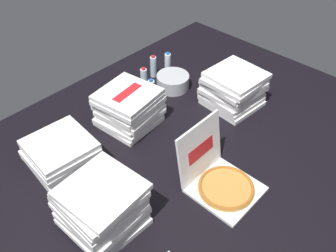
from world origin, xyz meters
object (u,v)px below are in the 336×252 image
at_px(pizza_stack_right_far, 62,155).
at_px(pizza_stack_center_far, 129,108).
at_px(pizza_stack_center_near, 102,207).
at_px(water_bottle_0, 168,63).
at_px(water_bottle_3, 151,91).
at_px(ice_bucket, 173,82).
at_px(pizza_stack_left_mid, 233,89).
at_px(open_pizza_box, 220,179).
at_px(water_bottle_2, 144,79).
at_px(water_bottle_1, 153,67).

relative_size(pizza_stack_right_far, pizza_stack_center_far, 0.98).
distance_m(pizza_stack_center_near, water_bottle_0, 1.64).
distance_m(pizza_stack_center_far, pizza_stack_center_near, 0.91).
bearing_deg(water_bottle_3, ice_bucket, -0.46).
height_order(pizza_stack_left_mid, water_bottle_0, pizza_stack_left_mid).
distance_m(open_pizza_box, water_bottle_0, 1.36).
bearing_deg(pizza_stack_right_far, pizza_stack_left_mid, -17.23).
height_order(open_pizza_box, pizza_stack_center_far, open_pizza_box).
bearing_deg(water_bottle_3, water_bottle_2, 65.57).
bearing_deg(water_bottle_1, ice_bucket, -92.78).
xyz_separation_m(pizza_stack_center_near, ice_bucket, (1.28, 0.64, -0.10)).
bearing_deg(pizza_stack_center_near, water_bottle_1, 34.40).
distance_m(pizza_stack_center_far, water_bottle_3, 0.32).
height_order(ice_bucket, water_bottle_1, water_bottle_1).
xyz_separation_m(open_pizza_box, pizza_stack_left_mid, (0.76, 0.45, 0.07)).
bearing_deg(ice_bucket, pizza_stack_center_far, -172.52).
height_order(pizza_stack_right_far, water_bottle_3, pizza_stack_right_far).
height_order(pizza_stack_right_far, water_bottle_0, pizza_stack_right_far).
height_order(pizza_stack_left_mid, ice_bucket, pizza_stack_left_mid).
relative_size(water_bottle_1, water_bottle_2, 1.00).
height_order(water_bottle_1, water_bottle_3, same).
bearing_deg(pizza_stack_left_mid, open_pizza_box, -149.43).
bearing_deg(pizza_stack_right_far, water_bottle_3, 5.50).
height_order(pizza_stack_left_mid, water_bottle_2, pizza_stack_left_mid).
distance_m(open_pizza_box, water_bottle_3, 1.01).
distance_m(pizza_stack_left_mid, water_bottle_1, 0.76).
distance_m(open_pizza_box, pizza_stack_center_far, 0.88).
xyz_separation_m(water_bottle_1, water_bottle_2, (-0.19, -0.08, 0.00)).
bearing_deg(water_bottle_3, pizza_stack_center_far, -166.20).
distance_m(water_bottle_1, water_bottle_3, 0.36).
xyz_separation_m(pizza_stack_left_mid, water_bottle_0, (-0.02, 0.69, -0.05)).
bearing_deg(water_bottle_3, water_bottle_0, 25.52).
bearing_deg(water_bottle_1, open_pizza_box, -117.04).
xyz_separation_m(pizza_stack_center_far, water_bottle_0, (0.71, 0.26, -0.05)).
bearing_deg(pizza_stack_center_far, pizza_stack_right_far, -178.86).
xyz_separation_m(ice_bucket, water_bottle_2, (-0.18, 0.17, 0.04)).
bearing_deg(water_bottle_0, pizza_stack_right_far, -168.10).
height_order(ice_bucket, water_bottle_0, water_bottle_0).
relative_size(water_bottle_2, water_bottle_3, 1.00).
distance_m(pizza_stack_left_mid, pizza_stack_center_far, 0.85).
bearing_deg(pizza_stack_center_far, pizza_stack_left_mid, -30.35).
bearing_deg(pizza_stack_right_far, water_bottle_1, 15.67).
bearing_deg(water_bottle_3, pizza_stack_center_near, -148.00).
height_order(open_pizza_box, pizza_stack_center_near, open_pizza_box).
relative_size(ice_bucket, water_bottle_0, 1.35).
height_order(open_pizza_box, water_bottle_0, open_pizza_box).
relative_size(pizza_stack_left_mid, water_bottle_1, 2.14).
height_order(open_pizza_box, pizza_stack_left_mid, open_pizza_box).
xyz_separation_m(water_bottle_0, water_bottle_2, (-0.32, -0.02, 0.00)).
relative_size(pizza_stack_center_near, water_bottle_3, 2.07).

